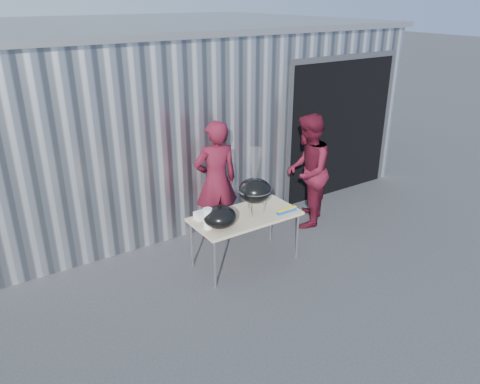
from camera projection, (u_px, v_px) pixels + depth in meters
ground at (245, 285)px, 6.22m from camera, size 80.00×80.00×0.00m
building at (156, 101)px, 9.60m from camera, size 8.20×6.20×3.10m
folding_table at (246, 218)px, 6.48m from camera, size 1.50×0.75×0.75m
kettle_grill at (255, 186)px, 6.36m from camera, size 0.46×0.46×0.94m
grill_lid at (220, 217)px, 6.09m from camera, size 0.44×0.44×0.32m
paper_towels at (208, 218)px, 6.05m from camera, size 0.12×0.12×0.28m
white_tub at (202, 215)px, 6.35m from camera, size 0.20×0.15×0.10m
foil_box at (287, 211)px, 6.53m from camera, size 0.32×0.06×0.06m
person_cook at (216, 181)px, 7.11m from camera, size 0.76×0.57×1.89m
person_bystander at (307, 171)px, 7.55m from camera, size 1.15×1.13×1.87m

